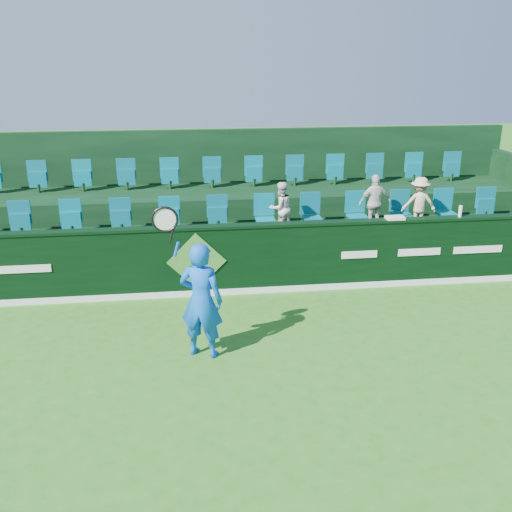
{
  "coord_description": "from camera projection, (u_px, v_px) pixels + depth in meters",
  "views": [
    {
      "loc": [
        -0.16,
        -6.05,
        4.31
      ],
      "look_at": [
        0.97,
        2.8,
        1.15
      ],
      "focal_mm": 40.0,
      "sensor_mm": 36.0,
      "label": 1
    }
  ],
  "objects": [
    {
      "name": "ground",
      "position": [
        208.0,
        420.0,
        7.12
      ],
      "size": [
        60.0,
        60.0,
        0.0
      ],
      "primitive_type": "plane",
      "color": "#296F1A",
      "rests_on": "ground"
    },
    {
      "name": "sponsor_hoarding",
      "position": [
        197.0,
        261.0,
        10.63
      ],
      "size": [
        16.0,
        0.25,
        1.35
      ],
      "color": "black",
      "rests_on": "ground"
    },
    {
      "name": "stand_tier_front",
      "position": [
        195.0,
        255.0,
        11.75
      ],
      "size": [
        16.0,
        2.0,
        0.8
      ],
      "primitive_type": "cube",
      "color": "black",
      "rests_on": "ground"
    },
    {
      "name": "stand_tier_back",
      "position": [
        193.0,
        219.0,
        13.45
      ],
      "size": [
        16.0,
        1.8,
        1.3
      ],
      "primitive_type": "cube",
      "color": "black",
      "rests_on": "ground"
    },
    {
      "name": "stand_rear",
      "position": [
        192.0,
        191.0,
        13.67
      ],
      "size": [
        16.0,
        4.1,
        2.6
      ],
      "color": "black",
      "rests_on": "ground"
    },
    {
      "name": "seat_row_front",
      "position": [
        194.0,
        217.0,
        11.89
      ],
      "size": [
        13.5,
        0.5,
        0.6
      ],
      "primitive_type": "cube",
      "color": "#046D7E",
      "rests_on": "stand_tier_front"
    },
    {
      "name": "seat_row_back",
      "position": [
        191.0,
        176.0,
        13.41
      ],
      "size": [
        13.5,
        0.5,
        0.6
      ],
      "primitive_type": "cube",
      "color": "#046D7E",
      "rests_on": "stand_tier_back"
    },
    {
      "name": "tennis_player",
      "position": [
        201.0,
        300.0,
        8.38
      ],
      "size": [
        1.08,
        0.63,
        2.41
      ],
      "color": "blue",
      "rests_on": "ground"
    },
    {
      "name": "spectator_left",
      "position": [
        281.0,
        208.0,
        11.67
      ],
      "size": [
        0.64,
        0.58,
        1.08
      ],
      "primitive_type": "imported",
      "rotation": [
        0.0,
        0.0,
        3.54
      ],
      "color": "white",
      "rests_on": "stand_tier_front"
    },
    {
      "name": "spectator_middle",
      "position": [
        375.0,
        203.0,
        11.89
      ],
      "size": [
        0.71,
        0.33,
        1.18
      ],
      "primitive_type": "imported",
      "rotation": [
        0.0,
        0.0,
        3.2
      ],
      "color": "silver",
      "rests_on": "stand_tier_front"
    },
    {
      "name": "spectator_right",
      "position": [
        419.0,
        203.0,
        12.02
      ],
      "size": [
        0.78,
        0.54,
        1.1
      ],
      "primitive_type": "imported",
      "rotation": [
        0.0,
        0.0,
        2.95
      ],
      "color": "beige",
      "rests_on": "stand_tier_front"
    },
    {
      "name": "towel",
      "position": [
        395.0,
        218.0,
        10.85
      ],
      "size": [
        0.34,
        0.22,
        0.05
      ],
      "primitive_type": "cube",
      "color": "white",
      "rests_on": "sponsor_hoarding"
    },
    {
      "name": "drinks_bottle",
      "position": [
        460.0,
        211.0,
        10.98
      ],
      "size": [
        0.07,
        0.07,
        0.22
      ],
      "primitive_type": "cylinder",
      "color": "white",
      "rests_on": "sponsor_hoarding"
    }
  ]
}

